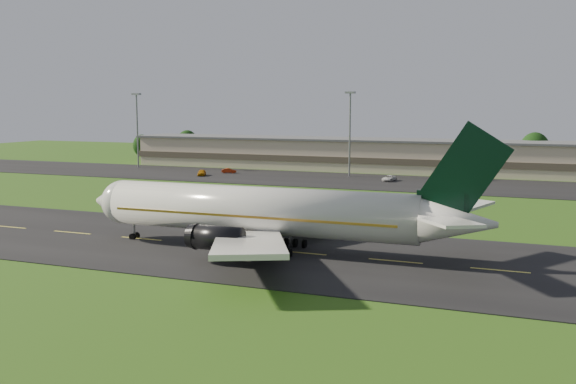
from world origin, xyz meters
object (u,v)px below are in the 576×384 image
(service_vehicle_a, at_px, (202,173))
(service_vehicle_d, at_px, (468,184))
(service_vehicle_c, at_px, (389,178))
(terminal, at_px, (371,155))
(light_mast_centre, at_px, (350,124))
(service_vehicle_b, at_px, (229,171))
(light_mast_west, at_px, (137,121))
(airliner, at_px, (266,212))

(service_vehicle_a, relative_size, service_vehicle_d, 0.98)
(service_vehicle_a, distance_m, service_vehicle_c, 45.36)
(service_vehicle_a, bearing_deg, terminal, 16.33)
(service_vehicle_c, bearing_deg, light_mast_centre, 160.06)
(service_vehicle_b, xyz_separation_m, service_vehicle_c, (41.53, -2.30, 0.05))
(terminal, xyz_separation_m, light_mast_centre, (-1.40, -16.18, 8.75))
(light_mast_west, height_order, light_mast_centre, same)
(light_mast_west, xyz_separation_m, service_vehicle_b, (29.57, -3.81, -12.04))
(service_vehicle_a, height_order, service_vehicle_c, service_vehicle_a)
(airliner, bearing_deg, service_vehicle_d, 76.00)
(service_vehicle_b, xyz_separation_m, service_vehicle_d, (59.22, -6.26, 0.05))
(airliner, distance_m, light_mast_west, 108.25)
(airliner, bearing_deg, service_vehicle_b, 118.53)
(terminal, distance_m, light_mast_centre, 18.45)
(service_vehicle_b, bearing_deg, airliner, -165.78)
(service_vehicle_c, bearing_deg, service_vehicle_a, -164.19)
(light_mast_centre, bearing_deg, service_vehicle_a, -161.14)
(light_mast_west, distance_m, service_vehicle_c, 72.36)
(light_mast_centre, bearing_deg, light_mast_west, 180.00)
(airliner, bearing_deg, terminal, 95.71)
(light_mast_centre, bearing_deg, service_vehicle_c, -28.82)
(terminal, height_order, service_vehicle_a, terminal)
(terminal, relative_size, service_vehicle_c, 31.09)
(service_vehicle_c, bearing_deg, airliner, -80.05)
(light_mast_west, height_order, service_vehicle_d, light_mast_west)
(airliner, height_order, service_vehicle_c, airliner)
(airliner, height_order, light_mast_west, light_mast_west)
(service_vehicle_a, bearing_deg, airliner, -77.68)
(light_mast_west, distance_m, service_vehicle_b, 32.15)
(service_vehicle_c, bearing_deg, service_vehicle_b, -174.29)
(terminal, distance_m, service_vehicle_d, 38.08)
(light_mast_centre, bearing_deg, service_vehicle_b, -172.86)
(service_vehicle_b, bearing_deg, terminal, -73.04)
(service_vehicle_b, bearing_deg, light_mast_centre, -98.03)
(service_vehicle_c, height_order, service_vehicle_d, service_vehicle_c)
(terminal, bearing_deg, service_vehicle_a, -141.83)
(airliner, xyz_separation_m, light_mast_centre, (-12.49, 79.99, 8.08))
(light_mast_west, xyz_separation_m, light_mast_centre, (60.00, 0.00, 0.00))
(service_vehicle_a, bearing_deg, service_vehicle_c, -14.90)
(airliner, xyz_separation_m, light_mast_west, (-72.49, 79.99, 8.08))
(light_mast_west, height_order, service_vehicle_b, light_mast_west)
(service_vehicle_a, bearing_deg, service_vehicle_b, 43.93)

